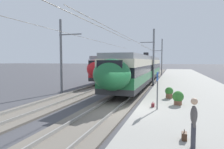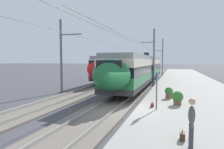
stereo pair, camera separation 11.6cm
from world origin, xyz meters
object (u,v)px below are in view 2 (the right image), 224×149
object	(u,v)px
catenary_mast_far_side	(62,54)
potted_plant_platform_edge	(169,92)
train_near_platform	(142,68)
handbag_beside_passenger	(182,136)
train_far_track	(127,66)
handbag_near_sign	(152,105)
catenary_mast_mid	(153,56)
passenger_walking	(192,121)
catenary_mast_east	(162,57)
potted_plant_by_shelter	(178,97)
platform_sign	(157,82)

from	to	relation	value
catenary_mast_far_side	potted_plant_platform_edge	distance (m)	10.93
train_near_platform	handbag_beside_passenger	world-z (taller)	train_near_platform
train_far_track	handbag_beside_passenger	world-z (taller)	train_far_track
handbag_near_sign	potted_plant_platform_edge	bearing A→B (deg)	-15.49
catenary_mast_mid	handbag_beside_passenger	xyz separation A→B (m)	(-18.45, -3.02, -3.36)
catenary_mast_far_side	potted_plant_platform_edge	world-z (taller)	catenary_mast_far_side
passenger_walking	handbag_near_sign	xyz separation A→B (m)	(5.51, 1.84, -0.82)
passenger_walking	handbag_beside_passenger	xyz separation A→B (m)	(0.66, 0.24, -0.80)
catenary_mast_east	train_far_track	bearing A→B (deg)	144.29
catenary_mast_far_side	catenary_mast_east	bearing A→B (deg)	-16.02
handbag_beside_passenger	potted_plant_by_shelter	world-z (taller)	potted_plant_by_shelter
train_near_platform	platform_sign	world-z (taller)	train_near_platform
handbag_beside_passenger	potted_plant_by_shelter	xyz separation A→B (m)	(5.94, 0.09, 0.36)
handbag_beside_passenger	potted_plant_platform_edge	distance (m)	8.17
catenary_mast_east	passenger_walking	size ratio (longest dim) A/B	22.60
platform_sign	potted_plant_by_shelter	bearing A→B (deg)	-35.91
catenary_mast_mid	catenary_mast_far_side	world-z (taller)	catenary_mast_mid
catenary_mast_east	potted_plant_platform_edge	xyz separation A→B (m)	(-29.64, -2.32, -3.36)
train_near_platform	catenary_mast_east	bearing A→B (deg)	-4.59
catenary_mast_far_side	passenger_walking	xyz separation A→B (m)	(-10.37, -11.31, -2.59)
train_near_platform	catenary_mast_east	distance (m)	19.14
train_near_platform	train_far_track	xyz separation A→B (m)	(10.54, 4.55, 0.00)
handbag_near_sign	catenary_mast_east	bearing A→B (deg)	2.44
handbag_beside_passenger	handbag_near_sign	size ratio (longest dim) A/B	1.12
catenary_mast_mid	passenger_walking	distance (m)	19.56
catenary_mast_mid	platform_sign	distance (m)	14.41
catenary_mast_far_side	train_far_track	bearing A→B (deg)	-5.78
train_near_platform	catenary_mast_mid	size ratio (longest dim) A/B	0.74
train_near_platform	potted_plant_by_shelter	xyz separation A→B (m)	(-12.85, -4.44, -1.37)
handbag_near_sign	potted_plant_platform_edge	xyz separation A→B (m)	(3.29, -0.91, 0.35)
potted_plant_platform_edge	potted_plant_by_shelter	world-z (taller)	potted_plant_by_shelter
potted_plant_by_shelter	potted_plant_platform_edge	bearing A→B (deg)	15.37
handbag_near_sign	train_near_platform	bearing A→B (deg)	11.85
train_far_track	potted_plant_platform_edge	xyz separation A→B (m)	(-21.20, -8.39, -1.41)
train_far_track	catenary_mast_far_side	xyz separation A→B (m)	(-19.62, 1.99, 1.65)
catenary_mast_east	potted_plant_by_shelter	bearing A→B (deg)	-174.76
catenary_mast_east	handbag_beside_passenger	bearing A→B (deg)	-175.44
passenger_walking	handbag_near_sign	size ratio (longest dim) A/B	4.65
handbag_beside_passenger	catenary_mast_far_side	bearing A→B (deg)	48.74
catenary_mast_mid	potted_plant_platform_edge	distance (m)	11.00
catenary_mast_mid	platform_sign	bearing A→B (deg)	-173.09
catenary_mast_far_side	passenger_walking	size ratio (longest dim) A/B	22.60
train_far_track	handbag_near_sign	size ratio (longest dim) A/B	88.42
train_near_platform	handbag_beside_passenger	size ratio (longest dim) A/B	69.54
platform_sign	handbag_near_sign	xyz separation A→B (m)	(0.57, 0.30, -1.52)
catenary_mast_far_side	passenger_walking	world-z (taller)	catenary_mast_far_side
catenary_mast_east	platform_sign	bearing A→B (deg)	-177.08
catenary_mast_east	handbag_near_sign	xyz separation A→B (m)	(-32.93, -1.41, -3.72)
catenary_mast_far_side	handbag_beside_passenger	distance (m)	15.11
platform_sign	handbag_beside_passenger	xyz separation A→B (m)	(-4.27, -1.30, -1.50)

